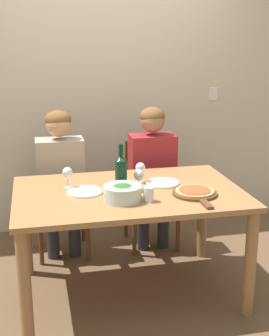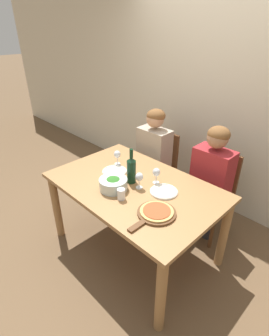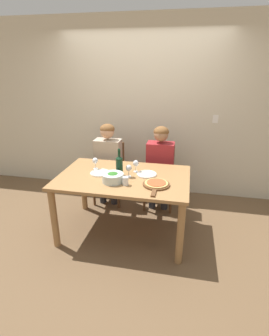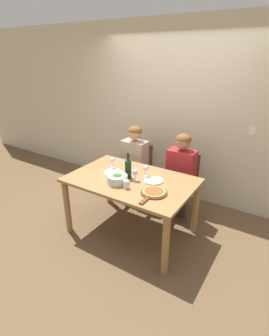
{
  "view_description": "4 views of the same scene",
  "coord_description": "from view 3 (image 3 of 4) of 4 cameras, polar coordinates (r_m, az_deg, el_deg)",
  "views": [
    {
      "loc": [
        -0.61,
        -2.96,
        1.81
      ],
      "look_at": [
        0.06,
        0.08,
        0.91
      ],
      "focal_mm": 50.0,
      "sensor_mm": 36.0,
      "label": 1
    },
    {
      "loc": [
        1.42,
        -1.39,
        2.05
      ],
      "look_at": [
        -0.12,
        0.12,
        0.85
      ],
      "focal_mm": 28.0,
      "sensor_mm": 36.0,
      "label": 2
    },
    {
      "loc": [
        0.71,
        -2.77,
        2.02
      ],
      "look_at": [
        0.1,
        0.16,
        0.83
      ],
      "focal_mm": 28.0,
      "sensor_mm": 36.0,
      "label": 3
    },
    {
      "loc": [
        1.61,
        -2.44,
        2.2
      ],
      "look_at": [
        0.02,
        0.04,
        0.91
      ],
      "focal_mm": 28.0,
      "sensor_mm": 36.0,
      "label": 4
    }
  ],
  "objects": [
    {
      "name": "back_wall",
      "position": [
        4.2,
        1.93,
        12.58
      ],
      "size": [
        10.0,
        0.06,
        2.7
      ],
      "color": "beige",
      "rests_on": "ground"
    },
    {
      "name": "person_woman",
      "position": [
        3.88,
        -5.82,
        2.4
      ],
      "size": [
        0.47,
        0.51,
        1.23
      ],
      "color": "#28282D",
      "rests_on": "ground"
    },
    {
      "name": "dinner_plate_right",
      "position": [
        3.14,
        2.69,
        -1.34
      ],
      "size": [
        0.24,
        0.24,
        0.02
      ],
      "color": "silver",
      "rests_on": "dining_table"
    },
    {
      "name": "chair_left",
      "position": [
        4.06,
        -5.24,
        -0.39
      ],
      "size": [
        0.42,
        0.42,
        0.91
      ],
      "color": "brown",
      "rests_on": "ground"
    },
    {
      "name": "dining_table",
      "position": [
        3.16,
        -2.4,
        -3.66
      ],
      "size": [
        1.55,
        1.0,
        0.78
      ],
      "color": "#9E7042",
      "rests_on": "ground"
    },
    {
      "name": "pizza_on_board",
      "position": [
        2.88,
        4.75,
        -3.53
      ],
      "size": [
        0.3,
        0.44,
        0.04
      ],
      "color": "brown",
      "rests_on": "dining_table"
    },
    {
      "name": "person_man",
      "position": [
        3.73,
        5.57,
        1.61
      ],
      "size": [
        0.47,
        0.51,
        1.23
      ],
      "color": "#28282D",
      "rests_on": "ground"
    },
    {
      "name": "chair_right",
      "position": [
        3.92,
        5.62,
        -1.25
      ],
      "size": [
        0.42,
        0.42,
        0.91
      ],
      "color": "brown",
      "rests_on": "ground"
    },
    {
      "name": "broccoli_bowl",
      "position": [
        2.95,
        -4.75,
        -2.08
      ],
      "size": [
        0.25,
        0.25,
        0.11
      ],
      "color": "silver",
      "rests_on": "dining_table"
    },
    {
      "name": "wine_glass_left",
      "position": [
        3.32,
        -8.54,
        1.47
      ],
      "size": [
        0.07,
        0.07,
        0.15
      ],
      "color": "silver",
      "rests_on": "dining_table"
    },
    {
      "name": "wine_glass_right",
      "position": [
        3.19,
        0.29,
        0.9
      ],
      "size": [
        0.07,
        0.07,
        0.15
      ],
      "color": "silver",
      "rests_on": "dining_table"
    },
    {
      "name": "dinner_plate_left",
      "position": [
        3.21,
        -7.49,
        -1.03
      ],
      "size": [
        0.24,
        0.24,
        0.02
      ],
      "color": "silver",
      "rests_on": "dining_table"
    },
    {
      "name": "ground_plane",
      "position": [
        3.5,
        -2.22,
        -13.52
      ],
      "size": [
        40.0,
        40.0,
        0.0
      ],
      "primitive_type": "plane",
      "color": "brown"
    },
    {
      "name": "wine_glass_centre",
      "position": [
        3.05,
        -1.25,
        -0.13
      ],
      "size": [
        0.07,
        0.07,
        0.15
      ],
      "color": "silver",
      "rests_on": "dining_table"
    },
    {
      "name": "water_tumbler",
      "position": [
        2.87,
        -1.96,
        -2.84
      ],
      "size": [
        0.07,
        0.07,
        0.1
      ],
      "color": "silver",
      "rests_on": "dining_table"
    },
    {
      "name": "wine_bottle",
      "position": [
        3.09,
        -3.32,
        0.63
      ],
      "size": [
        0.08,
        0.08,
        0.33
      ],
      "color": "black",
      "rests_on": "dining_table"
    }
  ]
}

